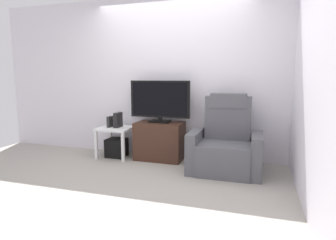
% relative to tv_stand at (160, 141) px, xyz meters
% --- Properties ---
extents(ground_plane, '(6.40, 6.40, 0.00)m').
position_rel_tv_stand_xyz_m(ground_plane, '(0.10, -0.84, -0.30)').
color(ground_plane, '#9E998E').
extents(wall_back, '(6.40, 0.06, 2.60)m').
position_rel_tv_stand_xyz_m(wall_back, '(0.10, 0.29, 1.00)').
color(wall_back, silver).
rests_on(wall_back, ground).
extents(wall_side, '(0.06, 4.48, 2.60)m').
position_rel_tv_stand_xyz_m(wall_side, '(1.98, -0.84, 1.00)').
color(wall_side, silver).
rests_on(wall_side, ground).
extents(tv_stand, '(0.75, 0.45, 0.60)m').
position_rel_tv_stand_xyz_m(tv_stand, '(0.00, 0.00, 0.00)').
color(tv_stand, '#3D2319').
rests_on(tv_stand, ground).
extents(television, '(0.97, 0.20, 0.66)m').
position_rel_tv_stand_xyz_m(television, '(0.00, 0.02, 0.65)').
color(television, black).
rests_on(television, tv_stand).
extents(recliner_armchair, '(0.98, 0.78, 1.08)m').
position_rel_tv_stand_xyz_m(recliner_armchair, '(1.07, -0.27, 0.07)').
color(recliner_armchair, '#515156').
rests_on(recliner_armchair, ground).
extents(side_table, '(0.54, 0.54, 0.50)m').
position_rel_tv_stand_xyz_m(side_table, '(-0.74, -0.06, 0.11)').
color(side_table, white).
rests_on(side_table, ground).
extents(subwoofer_box, '(0.30, 0.30, 0.30)m').
position_rel_tv_stand_xyz_m(subwoofer_box, '(-0.74, -0.06, -0.15)').
color(subwoofer_box, black).
rests_on(subwoofer_box, ground).
extents(book_upright, '(0.05, 0.14, 0.18)m').
position_rel_tv_stand_xyz_m(book_upright, '(-0.84, -0.08, 0.28)').
color(book_upright, '#262626').
rests_on(book_upright, side_table).
extents(game_console, '(0.07, 0.20, 0.24)m').
position_rel_tv_stand_xyz_m(game_console, '(-0.70, -0.05, 0.32)').
color(game_console, black).
rests_on(game_console, side_table).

